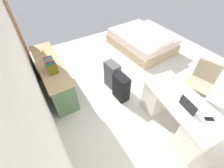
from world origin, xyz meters
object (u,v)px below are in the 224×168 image
at_px(desk, 177,113).
at_px(figurine_small, 43,52).
at_px(suitcase_black, 121,88).
at_px(bed, 142,41).
at_px(computer_mouse, 179,96).
at_px(credenza, 54,76).
at_px(office_chair, 199,85).
at_px(laptop, 190,107).
at_px(cell_phone_near_laptop, 209,119).
at_px(suitcase_spare_grey, 112,75).

relative_size(desk, figurine_small, 13.73).
bearing_deg(suitcase_black, bed, -53.54).
height_order(bed, computer_mouse, computer_mouse).
relative_size(credenza, suitcase_black, 2.93).
xyz_separation_m(credenza, computer_mouse, (-2.04, -1.62, 0.37)).
bearing_deg(office_chair, laptop, 112.07).
distance_m(laptop, cell_phone_near_laptop, 0.31).
xyz_separation_m(office_chair, bed, (2.29, -0.37, -0.18)).
xyz_separation_m(bed, suitcase_black, (-1.42, 1.73, 0.06)).
height_order(computer_mouse, cell_phone_near_laptop, computer_mouse).
distance_m(office_chair, computer_mouse, 0.96).
relative_size(office_chair, computer_mouse, 9.40).
bearing_deg(bed, office_chair, 170.90).
xyz_separation_m(credenza, figurine_small, (0.40, 0.00, 0.43)).
relative_size(credenza, bed, 0.91).
height_order(desk, figurine_small, figurine_small).
bearing_deg(credenza, office_chair, -127.23).
xyz_separation_m(office_chair, figurine_small, (2.31, 2.51, 0.38)).
height_order(laptop, figurine_small, laptop).
bearing_deg(figurine_small, suitcase_spare_grey, -130.85).
bearing_deg(credenza, laptop, -146.02).
bearing_deg(suitcase_black, computer_mouse, -157.51).
xyz_separation_m(desk, office_chair, (0.25, -0.90, 0.04)).
bearing_deg(cell_phone_near_laptop, suitcase_spare_grey, 48.30).
bearing_deg(laptop, desk, -21.54).
relative_size(credenza, computer_mouse, 18.00).
bearing_deg(bed, computer_mouse, 152.64).
bearing_deg(suitcase_black, credenza, 44.92).
relative_size(bed, suitcase_black, 3.21).
distance_m(credenza, figurine_small, 0.59).
relative_size(cell_phone_near_laptop, figurine_small, 1.24).
distance_m(office_chair, credenza, 3.15).
bearing_deg(cell_phone_near_laptop, laptop, 54.22).
relative_size(suitcase_black, computer_mouse, 6.15).
relative_size(office_chair, suitcase_spare_grey, 1.42).
height_order(desk, bed, desk).
height_order(desk, office_chair, office_chair).
relative_size(office_chair, credenza, 0.52).
bearing_deg(office_chair, suitcase_spare_grey, 45.94).
relative_size(computer_mouse, figurine_small, 0.91).
relative_size(desk, credenza, 0.84).
xyz_separation_m(desk, bed, (2.53, -1.27, -0.14)).
relative_size(office_chair, laptop, 2.81).
distance_m(bed, computer_mouse, 2.77).
xyz_separation_m(desk, credenza, (2.15, 1.60, -0.01)).
distance_m(credenza, laptop, 2.80).
xyz_separation_m(suitcase_black, suitcase_spare_grey, (0.42, -0.03, 0.02)).
distance_m(desk, suitcase_spare_grey, 1.60).
relative_size(laptop, cell_phone_near_laptop, 2.46).
height_order(credenza, suitcase_black, credenza).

